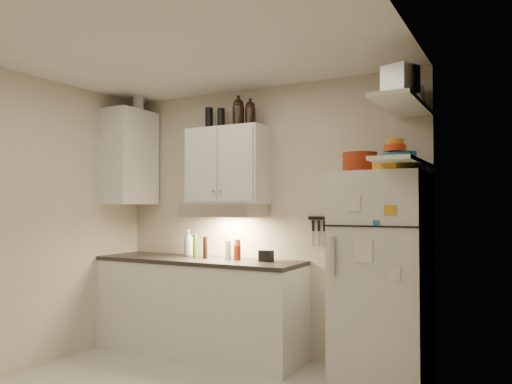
% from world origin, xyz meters
% --- Properties ---
extents(ceiling, '(3.20, 3.00, 0.02)m').
position_xyz_m(ceiling, '(0.00, 0.00, 2.61)').
color(ceiling, silver).
rests_on(ceiling, ground).
extents(back_wall, '(3.20, 0.02, 2.60)m').
position_xyz_m(back_wall, '(0.00, 1.51, 1.30)').
color(back_wall, beige).
rests_on(back_wall, ground).
extents(left_wall, '(0.02, 3.00, 2.60)m').
position_xyz_m(left_wall, '(-1.61, 0.00, 1.30)').
color(left_wall, beige).
rests_on(left_wall, ground).
extents(right_wall, '(0.02, 3.00, 2.60)m').
position_xyz_m(right_wall, '(1.61, 0.00, 1.30)').
color(right_wall, beige).
rests_on(right_wall, ground).
extents(base_cabinet, '(2.10, 0.60, 0.88)m').
position_xyz_m(base_cabinet, '(-0.55, 1.20, 0.44)').
color(base_cabinet, white).
rests_on(base_cabinet, floor).
extents(countertop, '(2.10, 0.62, 0.04)m').
position_xyz_m(countertop, '(-0.55, 1.20, 0.90)').
color(countertop, '#2A2724').
rests_on(countertop, base_cabinet).
extents(upper_cabinet, '(0.80, 0.33, 0.75)m').
position_xyz_m(upper_cabinet, '(-0.30, 1.33, 1.83)').
color(upper_cabinet, white).
rests_on(upper_cabinet, back_wall).
extents(side_cabinet, '(0.33, 0.55, 1.00)m').
position_xyz_m(side_cabinet, '(-1.44, 1.20, 1.95)').
color(side_cabinet, white).
rests_on(side_cabinet, left_wall).
extents(range_hood, '(0.76, 0.46, 0.12)m').
position_xyz_m(range_hood, '(-0.30, 1.27, 1.39)').
color(range_hood, silver).
rests_on(range_hood, back_wall).
extents(fridge, '(0.70, 0.68, 1.70)m').
position_xyz_m(fridge, '(1.25, 1.16, 0.85)').
color(fridge, silver).
rests_on(fridge, floor).
extents(shelf_hi, '(0.30, 0.95, 0.03)m').
position_xyz_m(shelf_hi, '(1.45, 1.02, 2.20)').
color(shelf_hi, white).
rests_on(shelf_hi, right_wall).
extents(shelf_lo, '(0.30, 0.95, 0.03)m').
position_xyz_m(shelf_lo, '(1.45, 1.02, 1.76)').
color(shelf_lo, white).
rests_on(shelf_lo, right_wall).
extents(knife_strip, '(0.42, 0.02, 0.03)m').
position_xyz_m(knife_strip, '(0.70, 1.49, 1.32)').
color(knife_strip, black).
rests_on(knife_strip, back_wall).
extents(dutch_oven, '(0.37, 0.37, 0.16)m').
position_xyz_m(dutch_oven, '(1.09, 1.13, 1.78)').
color(dutch_oven, maroon).
rests_on(dutch_oven, fridge).
extents(book_stack, '(0.30, 0.33, 0.09)m').
position_xyz_m(book_stack, '(1.39, 0.99, 1.74)').
color(book_stack, gold).
rests_on(book_stack, fridge).
extents(spice_jar, '(0.09, 0.09, 0.11)m').
position_xyz_m(spice_jar, '(1.28, 1.07, 1.76)').
color(spice_jar, silver).
rests_on(spice_jar, fridge).
extents(stock_pot, '(0.35, 0.35, 0.19)m').
position_xyz_m(stock_pot, '(1.43, 1.33, 2.31)').
color(stock_pot, silver).
rests_on(stock_pot, shelf_hi).
extents(tin_a, '(0.19, 0.17, 0.18)m').
position_xyz_m(tin_a, '(1.45, 0.93, 2.31)').
color(tin_a, '#AAAAAD').
rests_on(tin_a, shelf_hi).
extents(tin_b, '(0.26, 0.26, 0.20)m').
position_xyz_m(tin_b, '(1.50, 0.70, 2.31)').
color(tin_b, '#AAAAAD').
rests_on(tin_b, shelf_hi).
extents(bowl_teal, '(0.22, 0.22, 0.09)m').
position_xyz_m(bowl_teal, '(1.41, 1.23, 1.82)').
color(bowl_teal, '#1B6A98').
rests_on(bowl_teal, shelf_lo).
extents(bowl_orange, '(0.18, 0.18, 0.05)m').
position_xyz_m(bowl_orange, '(1.36, 1.15, 1.89)').
color(bowl_orange, red).
rests_on(bowl_orange, bowl_teal).
extents(bowl_yellow, '(0.14, 0.14, 0.04)m').
position_xyz_m(bowl_yellow, '(1.36, 1.15, 1.94)').
color(bowl_yellow, orange).
rests_on(bowl_yellow, bowl_orange).
extents(plates, '(0.26, 0.26, 0.05)m').
position_xyz_m(plates, '(1.39, 0.99, 1.80)').
color(plates, '#1B6A98').
rests_on(plates, shelf_lo).
extents(growler_a, '(0.14, 0.14, 0.27)m').
position_xyz_m(growler_a, '(-0.15, 1.28, 2.33)').
color(growler_a, black).
rests_on(growler_a, upper_cabinet).
extents(growler_b, '(0.13, 0.13, 0.24)m').
position_xyz_m(growler_b, '(-0.04, 1.32, 2.32)').
color(growler_b, black).
rests_on(growler_b, upper_cabinet).
extents(thermos_a, '(0.08, 0.08, 0.21)m').
position_xyz_m(thermos_a, '(-0.41, 1.39, 2.31)').
color(thermos_a, black).
rests_on(thermos_a, upper_cabinet).
extents(thermos_b, '(0.10, 0.10, 0.23)m').
position_xyz_m(thermos_b, '(-0.55, 1.37, 2.31)').
color(thermos_b, black).
rests_on(thermos_b, upper_cabinet).
extents(side_jar, '(0.16, 0.16, 0.16)m').
position_xyz_m(side_jar, '(-1.38, 1.25, 2.53)').
color(side_jar, silver).
rests_on(side_jar, side_cabinet).
extents(soap_bottle, '(0.15, 0.15, 0.30)m').
position_xyz_m(soap_bottle, '(-0.76, 1.33, 1.07)').
color(soap_bottle, white).
rests_on(soap_bottle, countertop).
extents(pepper_mill, '(0.07, 0.07, 0.19)m').
position_xyz_m(pepper_mill, '(-0.16, 1.28, 1.02)').
color(pepper_mill, brown).
rests_on(pepper_mill, countertop).
extents(oil_bottle, '(0.06, 0.06, 0.23)m').
position_xyz_m(oil_bottle, '(-0.63, 1.25, 1.03)').
color(oil_bottle, '#375A16').
rests_on(oil_bottle, countertop).
extents(vinegar_bottle, '(0.06, 0.06, 0.21)m').
position_xyz_m(vinegar_bottle, '(-0.48, 1.21, 1.03)').
color(vinegar_bottle, black).
rests_on(vinegar_bottle, countertop).
extents(clear_bottle, '(0.08, 0.08, 0.18)m').
position_xyz_m(clear_bottle, '(-0.23, 1.23, 1.01)').
color(clear_bottle, silver).
rests_on(clear_bottle, countertop).
extents(red_jar, '(0.09, 0.09, 0.14)m').
position_xyz_m(red_jar, '(-0.14, 1.25, 0.99)').
color(red_jar, maroon).
rests_on(red_jar, countertop).
extents(caddy, '(0.12, 0.09, 0.10)m').
position_xyz_m(caddy, '(0.16, 1.26, 0.97)').
color(caddy, black).
rests_on(caddy, countertop).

